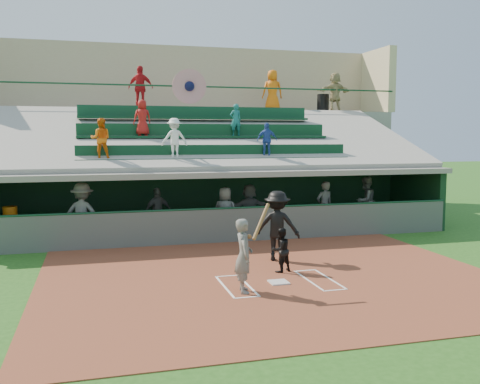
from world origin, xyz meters
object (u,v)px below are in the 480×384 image
object	(u,v)px
home_plate	(279,282)
catcher	(281,250)
trash_bin	(323,103)
water_cooler	(10,213)
batter_at_plate	(244,255)
white_table	(9,232)

from	to	relation	value
home_plate	catcher	bearing A→B (deg)	68.10
trash_bin	water_cooler	bearing A→B (deg)	-154.40
batter_at_plate	white_table	xyz separation A→B (m)	(-5.78, 6.83, -0.43)
batter_at_plate	water_cooler	bearing A→B (deg)	129.71
home_plate	water_cooler	xyz separation A→B (m)	(-6.70, 6.40, 0.98)
batter_at_plate	water_cooler	distance (m)	8.96
home_plate	white_table	distance (m)	9.28
home_plate	water_cooler	world-z (taller)	water_cooler
catcher	white_table	size ratio (longest dim) A/B	1.30
catcher	water_cooler	xyz separation A→B (m)	(-7.08, 5.45, 0.43)
batter_at_plate	water_cooler	size ratio (longest dim) A/B	4.49
home_plate	catcher	world-z (taller)	catcher
batter_at_plate	catcher	xyz separation A→B (m)	(1.36, 1.44, -0.27)
water_cooler	trash_bin	world-z (taller)	trash_bin
batter_at_plate	water_cooler	xyz separation A→B (m)	(-5.72, 6.89, 0.16)
home_plate	trash_bin	bearing A→B (deg)	62.33
water_cooler	white_table	bearing A→B (deg)	-137.62
white_table	trash_bin	distance (m)	15.67
home_plate	trash_bin	world-z (taller)	trash_bin
catcher	batter_at_plate	bearing A→B (deg)	25.73
batter_at_plate	trash_bin	xyz separation A→B (m)	(7.71, 13.33, 4.18)
catcher	water_cooler	bearing A→B (deg)	-58.40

